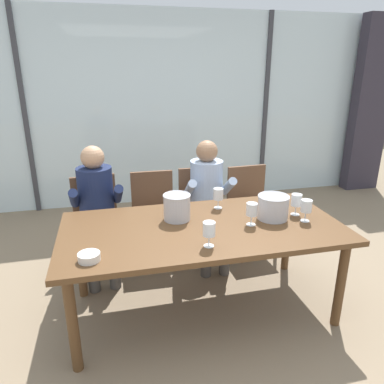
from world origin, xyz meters
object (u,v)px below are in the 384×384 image
object	(u,v)px
ice_bucket_primary	(177,207)
wine_glass_spare_empty	(296,200)
wine_glass_center_pour	(209,230)
chair_right_of_center	(250,202)
ice_bucket_secondary	(273,207)
wine_glass_near_bucket	(218,195)
chair_left_of_center	(154,210)
wine_glass_by_right_taster	(252,210)
chair_center	(201,205)
wine_glass_by_left_taster	(306,207)
person_pale_blue_shirt	(208,194)
person_navy_polo	(97,203)
tasting_bowl	(89,257)
chair_near_curtain	(97,216)
dining_table	(203,234)

from	to	relation	value
ice_bucket_primary	wine_glass_spare_empty	distance (m)	0.96
wine_glass_center_pour	chair_right_of_center	bearing A→B (deg)	57.01
ice_bucket_secondary	wine_glass_near_bucket	bearing A→B (deg)	138.56
ice_bucket_secondary	wine_glass_spare_empty	distance (m)	0.22
chair_left_of_center	wine_glass_by_right_taster	size ratio (longest dim) A/B	5.15
chair_center	ice_bucket_primary	xyz separation A→B (m)	(-0.40, -0.79, 0.32)
chair_left_of_center	wine_glass_by_left_taster	distance (m)	1.51
wine_glass_by_right_taster	person_pale_blue_shirt	bearing A→B (deg)	96.22
chair_left_of_center	wine_glass_by_right_taster	world-z (taller)	wine_glass_by_right_taster
chair_right_of_center	person_navy_polo	world-z (taller)	person_navy_polo
person_navy_polo	chair_right_of_center	bearing A→B (deg)	1.08
tasting_bowl	chair_near_curtain	bearing A→B (deg)	89.47
chair_near_curtain	tasting_bowl	distance (m)	1.27
dining_table	ice_bucket_primary	world-z (taller)	ice_bucket_primary
tasting_bowl	wine_glass_spare_empty	xyz separation A→B (m)	(1.60, 0.37, 0.10)
chair_near_curtain	chair_right_of_center	bearing A→B (deg)	-8.01
ice_bucket_secondary	chair_near_curtain	bearing A→B (deg)	146.53
ice_bucket_primary	wine_glass_by_right_taster	bearing A→B (deg)	-23.90
person_navy_polo	wine_glass_by_left_taster	size ratio (longest dim) A/B	6.99
wine_glass_center_pour	wine_glass_by_left_taster	bearing A→B (deg)	14.99
person_pale_blue_shirt	wine_glass_by_left_taster	xyz separation A→B (m)	(0.53, -0.89, 0.16)
chair_right_of_center	wine_glass_center_pour	bearing A→B (deg)	-125.87
person_navy_polo	wine_glass_near_bucket	xyz separation A→B (m)	(1.01, -0.47, 0.16)
wine_glass_near_bucket	wine_glass_spare_empty	xyz separation A→B (m)	(0.56, -0.28, 0.00)
wine_glass_spare_empty	wine_glass_by_right_taster	bearing A→B (deg)	-166.37
chair_right_of_center	ice_bucket_secondary	size ratio (longest dim) A/B	3.64
chair_right_of_center	wine_glass_by_right_taster	bearing A→B (deg)	-114.96
chair_center	person_pale_blue_shirt	xyz separation A→B (m)	(0.03, -0.17, 0.17)
dining_table	chair_center	distance (m)	1.00
chair_left_of_center	wine_glass_near_bucket	bearing A→B (deg)	-51.26
chair_near_curtain	wine_glass_by_right_taster	distance (m)	1.56
chair_left_of_center	wine_glass_by_left_taster	xyz separation A→B (m)	(1.05, -1.04, 0.33)
person_navy_polo	wine_glass_center_pour	world-z (taller)	person_navy_polo
dining_table	ice_bucket_primary	xyz separation A→B (m)	(-0.16, 0.16, 0.18)
chair_left_of_center	person_pale_blue_shirt	bearing A→B (deg)	-14.60
wine_glass_center_pour	wine_glass_by_right_taster	distance (m)	0.48
chair_right_of_center	ice_bucket_secondary	xyz separation A→B (m)	(-0.19, -0.90, 0.32)
chair_right_of_center	ice_bucket_primary	xyz separation A→B (m)	(-0.92, -0.75, 0.32)
ice_bucket_primary	ice_bucket_secondary	world-z (taller)	ice_bucket_primary
wine_glass_by_left_taster	wine_glass_spare_empty	bearing A→B (deg)	94.19
tasting_bowl	wine_glass_center_pour	world-z (taller)	wine_glass_center_pour
chair_right_of_center	wine_glass_center_pour	size ratio (longest dim) A/B	5.15
ice_bucket_secondary	wine_glass_by_right_taster	size ratio (longest dim) A/B	1.41
dining_table	tasting_bowl	distance (m)	0.89
chair_near_curtain	wine_glass_spare_empty	size ratio (longest dim) A/B	5.15
wine_glass_center_pour	chair_left_of_center	bearing A→B (deg)	99.36
wine_glass_near_bucket	wine_glass_center_pour	distance (m)	0.69
ice_bucket_secondary	chair_left_of_center	bearing A→B (deg)	131.57
chair_near_curtain	ice_bucket_primary	xyz separation A→B (m)	(0.64, -0.75, 0.32)
chair_right_of_center	dining_table	bearing A→B (deg)	-132.60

